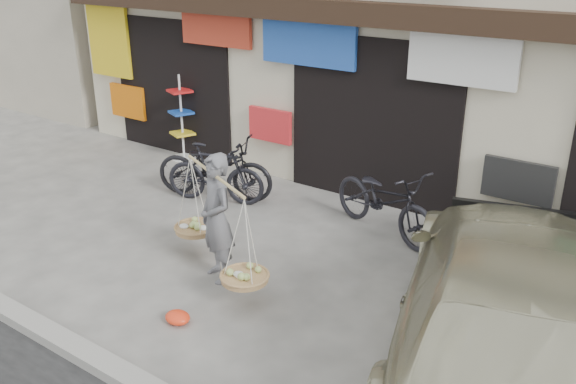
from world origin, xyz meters
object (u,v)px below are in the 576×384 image
Objects in this scene: bike_0 at (214,167)px; bike_2 at (385,200)px; suv at (517,305)px; display_rack at (182,126)px; bike_1 at (215,173)px; street_vendor at (217,223)px.

bike_2 is (2.99, 0.38, -0.00)m from bike_0.
bike_0 reaches higher than bike_2.
display_rack is (-7.35, 2.95, -0.11)m from suv.
bike_1 is at bearing -32.86° from suv.
bike_1 is 0.29× the size of suv.
bike_0 is at bearing 157.38° from street_vendor.
bike_2 is at bearing 89.68° from street_vendor.
bike_0 is 3.01m from bike_2.
display_rack is (-4.85, 0.77, 0.15)m from bike_2.
display_rack is at bearing 38.95° from bike_0.
street_vendor is 4.89m from display_rack.
display_rack is (-3.72, 3.18, -0.09)m from street_vendor.
display_rack is at bearing 37.92° from bike_1.
street_vendor is 1.15× the size of bike_1.
bike_1 is 1.00× the size of display_rack.
street_vendor is 0.96× the size of bike_0.
bike_0 is 0.35× the size of suv.
bike_1 is at bearing 120.80° from bike_2.
street_vendor is at bearing -12.18° from suv.
display_rack reaches higher than bike_2.
bike_2 reaches higher than bike_1.
bike_0 is 0.22m from bike_1.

